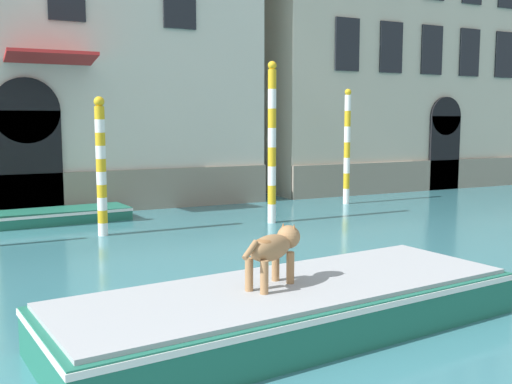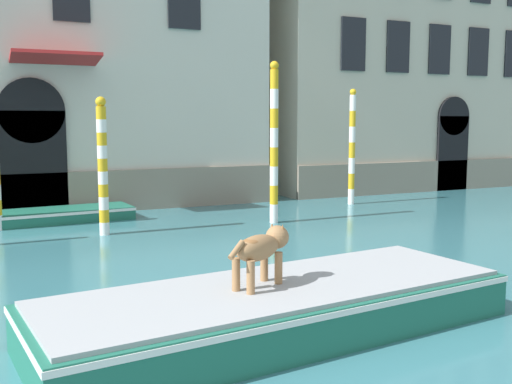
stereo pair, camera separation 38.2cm
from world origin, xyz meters
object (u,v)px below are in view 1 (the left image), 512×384
(boat_foreground, at_px, (290,306))
(dog_on_deck, at_px, (274,248))
(mooring_pole_4, at_px, (272,142))
(boat_moored_near_palazzo, at_px, (33,217))
(mooring_pole_2, at_px, (347,146))
(mooring_pole_0, at_px, (101,166))

(boat_foreground, distance_m, dog_on_deck, 0.90)
(mooring_pole_4, bearing_deg, dog_on_deck, -117.67)
(dog_on_deck, xyz_separation_m, boat_moored_near_palazzo, (-2.06, 10.89, -1.03))
(dog_on_deck, bearing_deg, mooring_pole_2, 23.03)
(boat_foreground, relative_size, mooring_pole_2, 1.75)
(boat_foreground, xyz_separation_m, mooring_pole_4, (3.98, 8.10, 1.98))
(dog_on_deck, height_order, mooring_pole_2, mooring_pole_2)
(boat_foreground, distance_m, boat_moored_near_palazzo, 11.18)
(boat_moored_near_palazzo, bearing_deg, boat_foreground, -82.75)
(dog_on_deck, xyz_separation_m, mooring_pole_4, (4.22, 8.04, 1.12))
(mooring_pole_0, xyz_separation_m, mooring_pole_2, (9.07, 2.06, 0.24))
(mooring_pole_0, distance_m, mooring_pole_4, 4.88)
(boat_foreground, relative_size, boat_moored_near_palazzo, 1.28)
(mooring_pole_0, relative_size, mooring_pole_4, 0.77)
(mooring_pole_4, bearing_deg, boat_moored_near_palazzo, 155.60)
(dog_on_deck, height_order, mooring_pole_4, mooring_pole_4)
(mooring_pole_0, bearing_deg, mooring_pole_2, 12.82)
(boat_moored_near_palazzo, height_order, mooring_pole_4, mooring_pole_4)
(boat_foreground, distance_m, mooring_pole_2, 13.36)
(boat_foreground, relative_size, dog_on_deck, 6.22)
(mooring_pole_0, bearing_deg, mooring_pole_4, -2.86)
(boat_moored_near_palazzo, bearing_deg, mooring_pole_4, -29.01)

